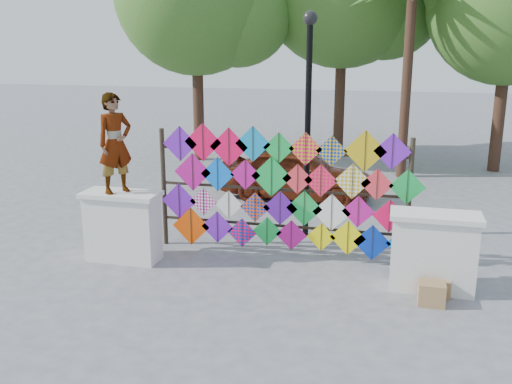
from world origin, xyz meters
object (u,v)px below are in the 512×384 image
at_px(sedan, 296,173).
at_px(kite_rack, 282,191).
at_px(lamppost, 308,105).
at_px(vendor_woman, 115,143).

bearing_deg(sedan, kite_rack, -169.19).
distance_m(kite_rack, sedan, 4.13).
bearing_deg(kite_rack, lamppost, 79.14).
bearing_deg(lamppost, kite_rack, -100.86).
distance_m(sedan, lamppost, 3.52).
xyz_separation_m(kite_rack, lamppost, (0.24, 1.27, 1.45)).
distance_m(vendor_woman, lamppost, 3.80).
bearing_deg(kite_rack, sedan, 96.42).
bearing_deg(sedan, lamppost, -161.48).
height_order(vendor_woman, lamppost, lamppost).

